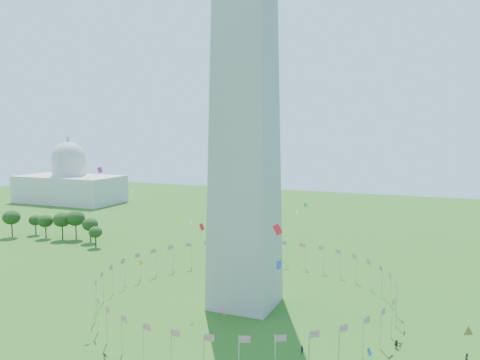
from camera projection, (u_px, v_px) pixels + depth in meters
name	position (u px, v px, depth m)	size (l,w,h in m)	color
flag_ring	(245.00, 289.00, 129.77)	(80.24, 80.24, 9.00)	silver
capitol_building	(69.00, 168.00, 315.48)	(70.00, 35.00, 46.00)	beige
kites_aloft	(249.00, 265.00, 103.19)	(108.20, 77.14, 34.67)	#CC2699
tree_line_west	(57.00, 227.00, 207.95)	(55.04, 15.65, 12.78)	#294F1A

